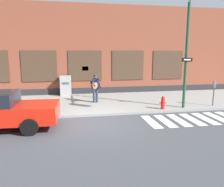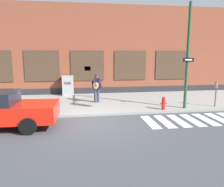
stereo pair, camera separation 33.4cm
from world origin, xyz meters
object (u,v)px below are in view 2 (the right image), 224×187
busker (96,87)px  parking_meter (216,90)px  traffic_light (202,32)px  fire_hydrant (164,103)px  utility_box (68,85)px

busker → parking_meter: bearing=-17.3°
traffic_light → fire_hydrant: 3.93m
traffic_light → utility_box: 9.36m
fire_hydrant → parking_meter: bearing=4.1°
traffic_light → fire_hydrant: bearing=140.8°
utility_box → fire_hydrant: utility_box is taller
fire_hydrant → traffic_light: bearing=-39.2°
traffic_light → utility_box: traffic_light is taller
parking_meter → busker: bearing=162.7°
traffic_light → parking_meter: size_ratio=3.96×
busker → utility_box: (-1.82, 2.66, -0.27)m
parking_meter → fire_hydrant: bearing=-175.9°
busker → traffic_light: bearing=-35.3°
utility_box → fire_hydrant: 7.14m
fire_hydrant → utility_box: bearing=136.6°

